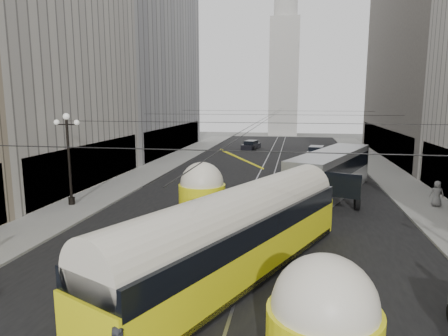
% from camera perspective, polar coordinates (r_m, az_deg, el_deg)
% --- Properties ---
extents(road, '(20.00, 85.00, 0.02)m').
position_cam_1_polar(road, '(40.22, 6.06, -0.96)').
color(road, black).
rests_on(road, ground).
extents(sidewalk_left, '(4.00, 72.00, 0.15)m').
position_cam_1_polar(sidewalk_left, '(46.00, -8.68, 0.42)').
color(sidewalk_left, gray).
rests_on(sidewalk_left, ground).
extents(sidewalk_right, '(4.00, 72.00, 0.15)m').
position_cam_1_polar(sidewalk_right, '(44.52, 22.00, -0.49)').
color(sidewalk_right, gray).
rests_on(sidewalk_right, ground).
extents(rail_left, '(0.12, 85.00, 0.04)m').
position_cam_1_polar(rail_left, '(40.28, 4.99, -0.93)').
color(rail_left, gray).
rests_on(rail_left, ground).
extents(rail_right, '(0.12, 85.00, 0.04)m').
position_cam_1_polar(rail_right, '(40.18, 7.12, -1.00)').
color(rail_right, gray).
rests_on(rail_right, ground).
extents(building_left_far, '(12.60, 28.60, 28.60)m').
position_cam_1_polar(building_left_far, '(59.88, -12.74, 16.09)').
color(building_left_far, '#999999').
rests_on(building_left_far, ground).
extents(building_right_far, '(12.60, 32.60, 32.60)m').
position_cam_1_polar(building_right_far, '(58.25, 28.67, 17.35)').
color(building_right_far, '#514C47').
rests_on(building_right_far, ground).
extents(distant_tower, '(6.00, 6.00, 31.36)m').
position_cam_1_polar(distant_tower, '(87.31, 8.63, 14.57)').
color(distant_tower, '#B2AFA8').
rests_on(distant_tower, ground).
extents(lamppost_left_mid, '(1.86, 0.44, 6.37)m').
position_cam_1_polar(lamppost_left_mid, '(29.53, -21.31, 1.92)').
color(lamppost_left_mid, black).
rests_on(lamppost_left_mid, sidewalk_left).
extents(catenary, '(25.00, 72.00, 0.23)m').
position_cam_1_polar(catenary, '(38.55, 6.28, 7.38)').
color(catenary, black).
rests_on(catenary, ground).
extents(streetcar, '(8.98, 16.20, 3.85)m').
position_cam_1_polar(streetcar, '(16.92, 1.88, -9.36)').
color(streetcar, yellow).
rests_on(streetcar, ground).
extents(city_bus, '(7.46, 13.92, 3.41)m').
position_cam_1_polar(city_bus, '(32.59, 15.07, -0.42)').
color(city_bus, gray).
rests_on(city_bus, ground).
extents(sedan_white_far, '(2.65, 5.02, 1.51)m').
position_cam_1_polar(sedan_white_far, '(53.05, 13.03, 2.17)').
color(sedan_white_far, white).
rests_on(sedan_white_far, ground).
extents(sedan_dark_far, '(2.66, 4.53, 1.34)m').
position_cam_1_polar(sedan_dark_far, '(60.71, 3.88, 3.25)').
color(sedan_dark_far, black).
rests_on(sedan_dark_far, ground).
extents(pedestrian_sidewalk_right, '(0.96, 0.70, 1.79)m').
position_cam_1_polar(pedestrian_sidewalk_right, '(31.14, 28.13, -3.25)').
color(pedestrian_sidewalk_right, gray).
rests_on(pedestrian_sidewalk_right, sidewalk_right).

